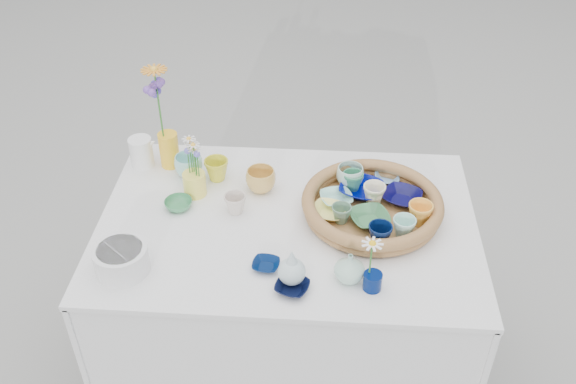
# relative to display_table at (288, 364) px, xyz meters

# --- Properties ---
(ground) EXTENTS (80.00, 80.00, 0.00)m
(ground) POSITION_rel_display_table_xyz_m (0.00, 0.00, 0.00)
(ground) COLOR #A4A59D
(display_table) EXTENTS (1.26, 0.86, 0.77)m
(display_table) POSITION_rel_display_table_xyz_m (0.00, 0.00, 0.00)
(display_table) COLOR white
(display_table) RESTS_ON ground
(wicker_tray) EXTENTS (0.47, 0.47, 0.08)m
(wicker_tray) POSITION_rel_display_table_xyz_m (0.28, 0.05, 0.80)
(wicker_tray) COLOR brown
(wicker_tray) RESTS_ON display_table
(tray_ceramic_0) EXTENTS (0.19, 0.19, 0.04)m
(tray_ceramic_0) POSITION_rel_display_table_xyz_m (0.25, 0.14, 0.80)
(tray_ceramic_0) COLOR #000976
(tray_ceramic_0) RESTS_ON wicker_tray
(tray_ceramic_1) EXTENTS (0.17, 0.17, 0.03)m
(tray_ceramic_1) POSITION_rel_display_table_xyz_m (0.39, 0.11, 0.80)
(tray_ceramic_1) COLOR #07063B
(tray_ceramic_1) RESTS_ON wicker_tray
(tray_ceramic_2) EXTENTS (0.09, 0.09, 0.08)m
(tray_ceramic_2) POSITION_rel_display_table_xyz_m (0.43, -0.00, 0.82)
(tray_ceramic_2) COLOR #FFB544
(tray_ceramic_2) RESTS_ON wicker_tray
(tray_ceramic_3) EXTENTS (0.16, 0.16, 0.03)m
(tray_ceramic_3) POSITION_rel_display_table_xyz_m (0.27, -0.01, 0.80)
(tray_ceramic_3) COLOR #3A784A
(tray_ceramic_3) RESTS_ON wicker_tray
(tray_ceramic_4) EXTENTS (0.08, 0.08, 0.06)m
(tray_ceramic_4) POSITION_rel_display_table_xyz_m (0.18, -0.01, 0.81)
(tray_ceramic_4) COLOR slate
(tray_ceramic_4) RESTS_ON wicker_tray
(tray_ceramic_5) EXTENTS (0.14, 0.14, 0.03)m
(tray_ceramic_5) POSITION_rel_display_table_xyz_m (0.16, 0.09, 0.80)
(tray_ceramic_5) COLOR #99E4D1
(tray_ceramic_5) RESTS_ON wicker_tray
(tray_ceramic_6) EXTENTS (0.11, 0.11, 0.08)m
(tray_ceramic_6) POSITION_rel_display_table_xyz_m (0.21, 0.19, 0.82)
(tray_ceramic_6) COLOR silver
(tray_ceramic_6) RESTS_ON wicker_tray
(tray_ceramic_7) EXTENTS (0.08, 0.08, 0.07)m
(tray_ceramic_7) POSITION_rel_display_table_xyz_m (0.29, 0.09, 0.82)
(tray_ceramic_7) COLOR #FFF6CE
(tray_ceramic_7) RESTS_ON wicker_tray
(tray_ceramic_8) EXTENTS (0.10, 0.10, 0.02)m
(tray_ceramic_8) POSITION_rel_display_table_xyz_m (0.34, 0.22, 0.79)
(tray_ceramic_8) COLOR #76A7DD
(tray_ceramic_8) RESTS_ON wicker_tray
(tray_ceramic_9) EXTENTS (0.10, 0.10, 0.07)m
(tray_ceramic_9) POSITION_rel_display_table_xyz_m (0.30, -0.11, 0.82)
(tray_ceramic_9) COLOR #06153E
(tray_ceramic_9) RESTS_ON wicker_tray
(tray_ceramic_10) EXTENTS (0.14, 0.14, 0.03)m
(tray_ceramic_10) POSITION_rel_display_table_xyz_m (0.14, 0.02, 0.80)
(tray_ceramic_10) COLOR #FFF079
(tray_ceramic_10) RESTS_ON wicker_tray
(tray_ceramic_11) EXTENTS (0.09, 0.09, 0.07)m
(tray_ceramic_11) POSITION_rel_display_table_xyz_m (0.37, -0.07, 0.82)
(tray_ceramic_11) COLOR #ABE6D7
(tray_ceramic_11) RESTS_ON wicker_tray
(tray_ceramic_12) EXTENTS (0.09, 0.09, 0.07)m
(tray_ceramic_12) POSITION_rel_display_table_xyz_m (0.22, 0.17, 0.82)
(tray_ceramic_12) COLOR #378960
(tray_ceramic_12) RESTS_ON wicker_tray
(loose_ceramic_0) EXTENTS (0.09, 0.09, 0.08)m
(loose_ceramic_0) POSITION_rel_display_table_xyz_m (-0.27, 0.22, 0.81)
(loose_ceramic_0) COLOR gold
(loose_ceramic_0) RESTS_ON display_table
(loose_ceramic_1) EXTENTS (0.12, 0.12, 0.08)m
(loose_ceramic_1) POSITION_rel_display_table_xyz_m (-0.11, 0.16, 0.81)
(loose_ceramic_1) COLOR gold
(loose_ceramic_1) RESTS_ON display_table
(loose_ceramic_2) EXTENTS (0.13, 0.13, 0.03)m
(loose_ceramic_2) POSITION_rel_display_table_xyz_m (-0.38, 0.04, 0.78)
(loose_ceramic_2) COLOR #3D8A56
(loose_ceramic_2) RESTS_ON display_table
(loose_ceramic_3) EXTENTS (0.08, 0.08, 0.07)m
(loose_ceramic_3) POSITION_rel_display_table_xyz_m (-0.18, 0.03, 0.80)
(loose_ceramic_3) COLOR beige
(loose_ceramic_3) RESTS_ON display_table
(loose_ceramic_4) EXTENTS (0.10, 0.10, 0.02)m
(loose_ceramic_4) POSITION_rel_display_table_xyz_m (-0.05, -0.23, 0.78)
(loose_ceramic_4) COLOR #041843
(loose_ceramic_4) RESTS_ON display_table
(loose_ceramic_5) EXTENTS (0.13, 0.13, 0.08)m
(loose_ceramic_5) POSITION_rel_display_table_xyz_m (-0.38, 0.24, 0.81)
(loose_ceramic_5) COLOR #94D9D3
(loose_ceramic_5) RESTS_ON display_table
(loose_ceramic_6) EXTENTS (0.12, 0.12, 0.02)m
(loose_ceramic_6) POSITION_rel_display_table_xyz_m (0.04, -0.32, 0.78)
(loose_ceramic_6) COLOR black
(loose_ceramic_6) RESTS_ON display_table
(fluted_bowl) EXTENTS (0.18, 0.18, 0.09)m
(fluted_bowl) POSITION_rel_display_table_xyz_m (-0.48, -0.27, 0.81)
(fluted_bowl) COLOR silver
(fluted_bowl) RESTS_ON display_table
(bud_vase_paleblue) EXTENTS (0.11, 0.11, 0.13)m
(bud_vase_paleblue) POSITION_rel_display_table_xyz_m (0.03, -0.28, 0.83)
(bud_vase_paleblue) COLOR silver
(bud_vase_paleblue) RESTS_ON display_table
(bud_vase_seafoam) EXTENTS (0.10, 0.10, 0.10)m
(bud_vase_seafoam) POSITION_rel_display_table_xyz_m (0.20, -0.26, 0.81)
(bud_vase_seafoam) COLOR #A6D1BC
(bud_vase_seafoam) RESTS_ON display_table
(bud_vase_cobalt) EXTENTS (0.07, 0.07, 0.06)m
(bud_vase_cobalt) POSITION_rel_display_table_xyz_m (0.27, -0.29, 0.79)
(bud_vase_cobalt) COLOR #00134C
(bud_vase_cobalt) RESTS_ON display_table
(single_daisy) EXTENTS (0.08, 0.08, 0.13)m
(single_daisy) POSITION_rel_display_table_xyz_m (0.26, -0.28, 0.88)
(single_daisy) COLOR white
(single_daisy) RESTS_ON bud_vase_cobalt
(tall_vase_yellow) EXTENTS (0.09, 0.09, 0.14)m
(tall_vase_yellow) POSITION_rel_display_table_xyz_m (-0.46, 0.29, 0.83)
(tall_vase_yellow) COLOR yellow
(tall_vase_yellow) RESTS_ON display_table
(gerbera) EXTENTS (0.13, 0.13, 0.28)m
(gerbera) POSITION_rel_display_table_xyz_m (-0.47, 0.29, 1.03)
(gerbera) COLOR orange
(gerbera) RESTS_ON tall_vase_yellow
(hydrangea) EXTENTS (0.09, 0.09, 0.26)m
(hydrangea) POSITION_rel_display_table_xyz_m (-0.47, 0.28, 0.99)
(hydrangea) COLOR #7147B0
(hydrangea) RESTS_ON tall_vase_yellow
(white_pitcher) EXTENTS (0.13, 0.11, 0.11)m
(white_pitcher) POSITION_rel_display_table_xyz_m (-0.56, 0.29, 0.82)
(white_pitcher) COLOR white
(white_pitcher) RESTS_ON display_table
(daisy_cup) EXTENTS (0.11, 0.11, 0.09)m
(daisy_cup) POSITION_rel_display_table_xyz_m (-0.33, 0.12, 0.81)
(daisy_cup) COLOR #FFED57
(daisy_cup) RESTS_ON display_table
(daisy_posy) EXTENTS (0.08, 0.08, 0.14)m
(daisy_posy) POSITION_rel_display_table_xyz_m (-0.33, 0.13, 0.92)
(daisy_posy) COLOR silver
(daisy_posy) RESTS_ON daisy_cup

